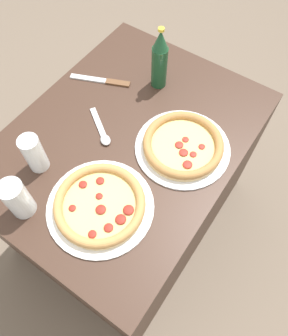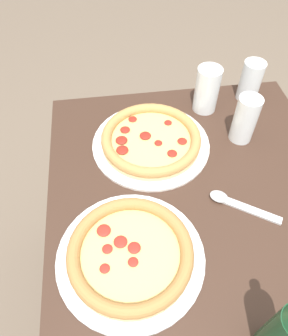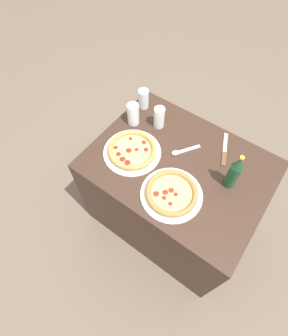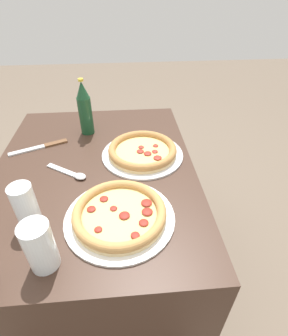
% 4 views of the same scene
% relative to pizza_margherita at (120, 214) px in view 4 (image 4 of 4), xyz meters
% --- Properties ---
extents(ground_plane, '(8.00, 8.00, 0.00)m').
position_rel_pizza_margherita_xyz_m(ground_plane, '(0.26, 0.09, -0.74)').
color(ground_plane, '#6B5B4C').
extents(table, '(1.00, 0.75, 0.72)m').
position_rel_pizza_margherita_xyz_m(table, '(0.26, 0.09, -0.38)').
color(table, '#3D281E').
rests_on(table, ground_plane).
extents(pizza_margherita, '(0.33, 0.33, 0.04)m').
position_rel_pizza_margherita_xyz_m(pizza_margherita, '(0.00, 0.00, 0.00)').
color(pizza_margherita, white).
rests_on(pizza_margherita, table).
extents(pizza_salami, '(0.32, 0.32, 0.04)m').
position_rel_pizza_margherita_xyz_m(pizza_salami, '(0.33, -0.10, 0.00)').
color(pizza_salami, silver).
rests_on(pizza_salami, table).
extents(glass_cola, '(0.06, 0.06, 0.14)m').
position_rel_pizza_margherita_xyz_m(glass_cola, '(0.01, 0.26, 0.04)').
color(glass_cola, white).
rests_on(glass_cola, table).
extents(glass_red_wine, '(0.07, 0.07, 0.14)m').
position_rel_pizza_margherita_xyz_m(glass_red_wine, '(-0.13, 0.19, 0.04)').
color(glass_red_wine, white).
rests_on(glass_red_wine, table).
extents(beer_bottle, '(0.06, 0.06, 0.25)m').
position_rel_pizza_margherita_xyz_m(beer_bottle, '(0.54, 0.14, 0.10)').
color(beer_bottle, '#194728').
rests_on(beer_bottle, table).
extents(knife, '(0.11, 0.23, 0.01)m').
position_rel_pizza_margherita_xyz_m(knife, '(0.42, 0.32, -0.02)').
color(knife, brown).
rests_on(knife, table).
extents(spoon, '(0.12, 0.16, 0.02)m').
position_rel_pizza_margherita_xyz_m(spoon, '(0.22, 0.17, -0.01)').
color(spoon, silver).
rests_on(spoon, table).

